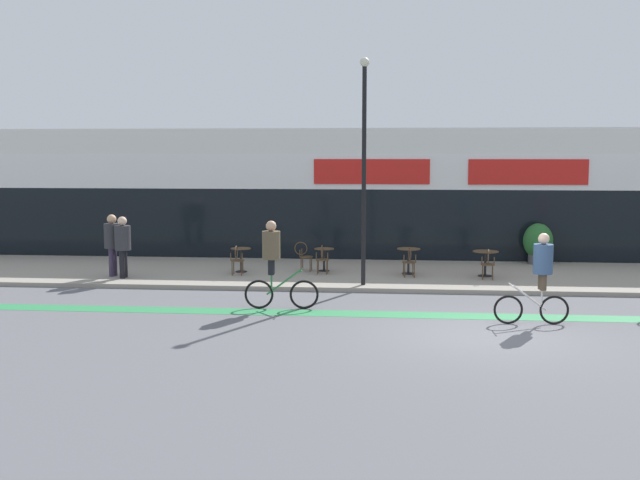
{
  "coord_description": "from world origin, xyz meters",
  "views": [
    {
      "loc": [
        -1.95,
        -15.38,
        3.73
      ],
      "look_at": [
        -3.97,
        6.16,
        1.22
      ],
      "focal_mm": 42.0,
      "sensor_mm": 36.0,
      "label": 1
    }
  ],
  "objects_px": {
    "cafe_chair_3_near": "(488,262)",
    "planter_pot": "(538,243)",
    "cafe_chair_0_near": "(237,258)",
    "cyclist_2": "(274,259)",
    "bistro_table_2": "(409,256)",
    "cafe_chair_1_near": "(322,257)",
    "bistro_table_0": "(241,255)",
    "cafe_chair_2_near": "(409,260)",
    "cafe_chair_1_side": "(304,254)",
    "cyclist_1": "(540,271)",
    "pedestrian_far_end": "(112,240)",
    "pedestrian_near_end": "(123,242)",
    "lamp_post": "(364,158)",
    "bistro_table_3": "(485,258)",
    "bistro_table_1": "(324,255)"
  },
  "relations": [
    {
      "from": "cafe_chair_3_near",
      "to": "planter_pot",
      "type": "bearing_deg",
      "value": -25.77
    },
    {
      "from": "cafe_chair_0_near",
      "to": "cyclist_2",
      "type": "distance_m",
      "value": 4.53
    },
    {
      "from": "bistro_table_2",
      "to": "cafe_chair_0_near",
      "type": "height_order",
      "value": "cafe_chair_0_near"
    },
    {
      "from": "bistro_table_2",
      "to": "cafe_chair_1_near",
      "type": "relative_size",
      "value": 0.86
    },
    {
      "from": "bistro_table_0",
      "to": "cafe_chair_2_near",
      "type": "distance_m",
      "value": 5.13
    },
    {
      "from": "bistro_table_0",
      "to": "planter_pot",
      "type": "relative_size",
      "value": 0.55
    },
    {
      "from": "cafe_chair_0_near",
      "to": "cafe_chair_1_side",
      "type": "xyz_separation_m",
      "value": [
        1.89,
        1.03,
        0.0
      ]
    },
    {
      "from": "planter_pot",
      "to": "cyclist_1",
      "type": "xyz_separation_m",
      "value": [
        -1.58,
        -8.46,
        0.36
      ]
    },
    {
      "from": "cafe_chair_1_near",
      "to": "cafe_chair_1_side",
      "type": "height_order",
      "value": "same"
    },
    {
      "from": "cyclist_1",
      "to": "pedestrian_far_end",
      "type": "bearing_deg",
      "value": -25.3
    },
    {
      "from": "bistro_table_2",
      "to": "cafe_chair_3_near",
      "type": "distance_m",
      "value": 2.41
    },
    {
      "from": "cafe_chair_1_side",
      "to": "planter_pot",
      "type": "height_order",
      "value": "planter_pot"
    },
    {
      "from": "planter_pot",
      "to": "cyclist_1",
      "type": "distance_m",
      "value": 8.62
    },
    {
      "from": "cafe_chair_1_near",
      "to": "cyclist_1",
      "type": "relative_size",
      "value": 0.45
    },
    {
      "from": "cafe_chair_1_near",
      "to": "bistro_table_0",
      "type": "bearing_deg",
      "value": 84.64
    },
    {
      "from": "cafe_chair_1_near",
      "to": "pedestrian_far_end",
      "type": "xyz_separation_m",
      "value": [
        -6.15,
        -0.86,
        0.57
      ]
    },
    {
      "from": "cafe_chair_2_near",
      "to": "cyclist_1",
      "type": "height_order",
      "value": "cyclist_1"
    },
    {
      "from": "bistro_table_0",
      "to": "pedestrian_near_end",
      "type": "xyz_separation_m",
      "value": [
        -3.2,
        -1.39,
        0.55
      ]
    },
    {
      "from": "lamp_post",
      "to": "cyclist_2",
      "type": "bearing_deg",
      "value": -125.49
    },
    {
      "from": "bistro_table_0",
      "to": "bistro_table_3",
      "type": "relative_size",
      "value": 0.98
    },
    {
      "from": "bistro_table_2",
      "to": "cafe_chair_3_near",
      "type": "xyz_separation_m",
      "value": [
        2.24,
        -0.87,
        -0.03
      ]
    },
    {
      "from": "pedestrian_near_end",
      "to": "pedestrian_far_end",
      "type": "height_order",
      "value": "pedestrian_far_end"
    },
    {
      "from": "cafe_chair_3_near",
      "to": "pedestrian_near_end",
      "type": "distance_m",
      "value": 10.57
    },
    {
      "from": "bistro_table_1",
      "to": "bistro_table_2",
      "type": "xyz_separation_m",
      "value": [
        2.58,
        -0.28,
        0.05
      ]
    },
    {
      "from": "bistro_table_2",
      "to": "cafe_chair_1_side",
      "type": "xyz_separation_m",
      "value": [
        -3.2,
        0.29,
        -0.03
      ]
    },
    {
      "from": "cafe_chair_3_near",
      "to": "bistro_table_2",
      "type": "bearing_deg",
      "value": 74.22
    },
    {
      "from": "planter_pot",
      "to": "cyclist_1",
      "type": "bearing_deg",
      "value": -100.57
    },
    {
      "from": "cafe_chair_3_near",
      "to": "bistro_table_1",
      "type": "bearing_deg",
      "value": 81.99
    },
    {
      "from": "cafe_chair_1_side",
      "to": "cafe_chair_2_near",
      "type": "height_order",
      "value": "same"
    },
    {
      "from": "cafe_chair_3_near",
      "to": "pedestrian_far_end",
      "type": "distance_m",
      "value": 10.99
    },
    {
      "from": "bistro_table_0",
      "to": "bistro_table_2",
      "type": "height_order",
      "value": "bistro_table_2"
    },
    {
      "from": "pedestrian_near_end",
      "to": "planter_pot",
      "type": "bearing_deg",
      "value": 20.66
    },
    {
      "from": "bistro_table_2",
      "to": "bistro_table_3",
      "type": "distance_m",
      "value": 2.26
    },
    {
      "from": "cafe_chair_1_near",
      "to": "cafe_chair_0_near",
      "type": "bearing_deg",
      "value": 98.81
    },
    {
      "from": "bistro_table_3",
      "to": "cafe_chair_1_side",
      "type": "bearing_deg",
      "value": 174.42
    },
    {
      "from": "cafe_chair_3_near",
      "to": "cyclist_2",
      "type": "bearing_deg",
      "value": 131.11
    },
    {
      "from": "bistro_table_3",
      "to": "cafe_chair_1_near",
      "type": "height_order",
      "value": "cafe_chair_1_near"
    },
    {
      "from": "cafe_chair_2_near",
      "to": "cyclist_1",
      "type": "distance_m",
      "value": 6.01
    },
    {
      "from": "cafe_chair_0_near",
      "to": "pedestrian_far_end",
      "type": "distance_m",
      "value": 3.71
    },
    {
      "from": "cafe_chair_1_side",
      "to": "pedestrian_near_end",
      "type": "bearing_deg",
      "value": -157.25
    },
    {
      "from": "cafe_chair_1_side",
      "to": "cyclist_2",
      "type": "bearing_deg",
      "value": -88.01
    },
    {
      "from": "cafe_chair_1_near",
      "to": "planter_pot",
      "type": "relative_size",
      "value": 0.67
    },
    {
      "from": "cafe_chair_1_side",
      "to": "cyclist_1",
      "type": "distance_m",
      "value": 8.62
    },
    {
      "from": "lamp_post",
      "to": "cyclist_2",
      "type": "xyz_separation_m",
      "value": [
        -2.04,
        -2.86,
        -2.39
      ]
    },
    {
      "from": "bistro_table_2",
      "to": "cafe_chair_1_side",
      "type": "height_order",
      "value": "cafe_chair_1_side"
    },
    {
      "from": "cafe_chair_2_near",
      "to": "bistro_table_0",
      "type": "bearing_deg",
      "value": 77.53
    },
    {
      "from": "cafe_chair_2_near",
      "to": "pedestrian_far_end",
      "type": "height_order",
      "value": "pedestrian_far_end"
    },
    {
      "from": "cafe_chair_3_near",
      "to": "cyclist_1",
      "type": "xyz_separation_m",
      "value": [
        0.46,
        -5.1,
        0.54
      ]
    },
    {
      "from": "cafe_chair_0_near",
      "to": "cyclist_2",
      "type": "xyz_separation_m",
      "value": [
        1.76,
        -4.13,
        0.59
      ]
    },
    {
      "from": "cyclist_1",
      "to": "bistro_table_2",
      "type": "bearing_deg",
      "value": -68.29
    }
  ]
}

